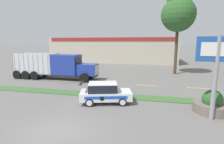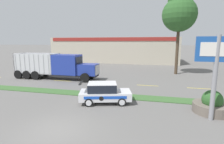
{
  "view_description": "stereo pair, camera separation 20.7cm",
  "coord_description": "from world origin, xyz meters",
  "px_view_note": "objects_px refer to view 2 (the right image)",
  "views": [
    {
      "loc": [
        5.0,
        -8.14,
        4.89
      ],
      "look_at": [
        1.2,
        8.43,
        1.99
      ],
      "focal_mm": 28.0,
      "sensor_mm": 36.0,
      "label": 1
    },
    {
      "loc": [
        5.2,
        -8.09,
        4.89
      ],
      "look_at": [
        1.2,
        8.43,
        1.99
      ],
      "focal_mm": 28.0,
      "sensor_mm": 36.0,
      "label": 2
    }
  ],
  "objects_px": {
    "dump_truck_lead": "(62,67)",
    "stone_planter": "(212,105)",
    "rally_car": "(104,93)",
    "store_sign_post": "(216,61)"
  },
  "relations": [
    {
      "from": "rally_car",
      "to": "stone_planter",
      "type": "bearing_deg",
      "value": -1.57
    },
    {
      "from": "rally_car",
      "to": "store_sign_post",
      "type": "relative_size",
      "value": 0.84
    },
    {
      "from": "stone_planter",
      "to": "rally_car",
      "type": "bearing_deg",
      "value": 178.43
    },
    {
      "from": "rally_car",
      "to": "store_sign_post",
      "type": "bearing_deg",
      "value": -11.36
    },
    {
      "from": "store_sign_post",
      "to": "stone_planter",
      "type": "relative_size",
      "value": 2.14
    },
    {
      "from": "dump_truck_lead",
      "to": "rally_car",
      "type": "distance_m",
      "value": 11.1
    },
    {
      "from": "rally_car",
      "to": "stone_planter",
      "type": "xyz_separation_m",
      "value": [
        7.89,
        -0.22,
        -0.29
      ]
    },
    {
      "from": "dump_truck_lead",
      "to": "stone_planter",
      "type": "distance_m",
      "value": 17.79
    },
    {
      "from": "dump_truck_lead",
      "to": "rally_car",
      "type": "xyz_separation_m",
      "value": [
        8.05,
        -7.6,
        -0.85
      ]
    },
    {
      "from": "dump_truck_lead",
      "to": "stone_planter",
      "type": "bearing_deg",
      "value": -26.11
    }
  ]
}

